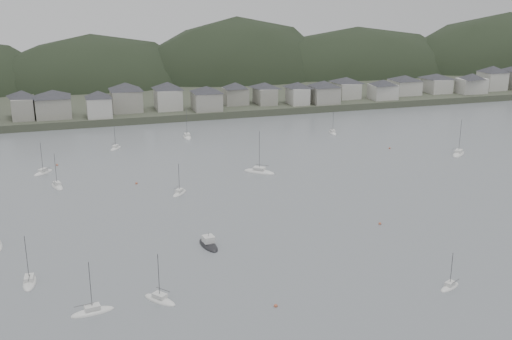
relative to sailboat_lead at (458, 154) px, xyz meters
name	(u,v)px	position (x,y,z in m)	size (l,w,h in m)	color
ground	(389,326)	(-77.00, -90.73, -0.17)	(900.00, 900.00, 0.00)	slate
far_shore_land	(147,77)	(-77.00, 204.27, 1.33)	(900.00, 250.00, 3.00)	#383D2D
forested_ridge	(162,105)	(-72.17, 178.67, -11.45)	(851.55, 103.94, 102.57)	black
waterfront_town	(290,90)	(-26.41, 92.61, 8.49)	(451.48, 28.46, 12.92)	gray
sailboat_lead	(458,154)	(0.00, 0.00, 0.00)	(9.15, 8.59, 13.00)	silver
moored_fleet	(169,220)	(-104.24, -31.00, 0.01)	(206.37, 170.10, 13.98)	silver
motor_launch_far	(209,245)	(-98.49, -48.98, 0.12)	(4.14, 8.70, 3.99)	black
mooring_buoys	(302,214)	(-71.60, -37.00, -0.02)	(184.68, 116.51, 0.70)	#B55A3C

